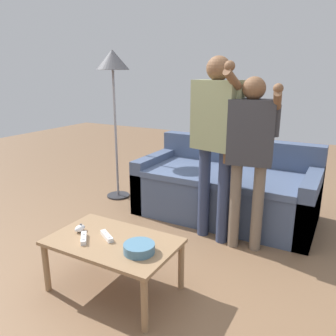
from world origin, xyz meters
name	(u,v)px	position (x,y,z in m)	size (l,w,h in m)	color
ground_plane	(142,272)	(0.00, 0.00, 0.00)	(12.00, 12.00, 0.00)	brown
couch	(226,189)	(0.19, 1.38, 0.29)	(1.82, 0.94, 0.79)	#475675
coffee_table	(113,247)	(-0.06, -0.26, 0.34)	(0.88, 0.54, 0.39)	#997551
snack_bowl	(139,248)	(0.19, -0.31, 0.42)	(0.20, 0.20, 0.06)	teal
game_remote_nunchuk	(80,228)	(-0.35, -0.27, 0.41)	(0.06, 0.09, 0.05)	white
floor_lamp	(113,69)	(-1.18, 1.26, 1.53)	(0.38, 0.38, 1.75)	#2D2D33
player_right	(250,145)	(0.57, 0.77, 0.92)	(0.46, 0.29, 1.47)	#756656
player_center	(216,129)	(0.26, 0.80, 1.03)	(0.48, 0.41, 1.63)	#2D3856
game_remote_wand_near	(107,236)	(-0.11, -0.26, 0.40)	(0.16, 0.12, 0.03)	white
game_remote_wand_far	(84,238)	(-0.23, -0.36, 0.40)	(0.13, 0.14, 0.03)	white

